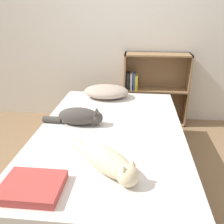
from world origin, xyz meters
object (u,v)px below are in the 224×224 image
at_px(pillow, 106,92).
at_px(cat_light, 109,162).
at_px(cat_dark, 80,117).
at_px(bed, 110,156).
at_px(bookshelf, 153,88).

xyz_separation_m(pillow, cat_light, (0.19, -1.40, -0.00)).
bearing_deg(cat_dark, pillow, 80.72).
xyz_separation_m(bed, pillow, (-0.14, 0.82, 0.33)).
bearing_deg(cat_light, pillow, 142.16).
xyz_separation_m(pillow, cat_dark, (-0.14, -0.74, 0.00)).
distance_m(cat_light, bookshelf, 1.96).
xyz_separation_m(bed, cat_dark, (-0.28, 0.09, 0.33)).
distance_m(pillow, bookshelf, 0.77).
height_order(bed, pillow, pillow).
distance_m(bed, cat_dark, 0.44).
distance_m(bed, bookshelf, 1.43).
bearing_deg(cat_light, cat_dark, 161.05).
distance_m(pillow, cat_dark, 0.75).
distance_m(pillow, cat_light, 1.41).
bearing_deg(bed, cat_dark, 162.78).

